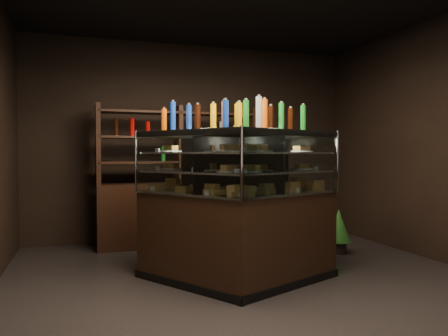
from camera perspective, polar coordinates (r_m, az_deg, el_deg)
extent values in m
plane|color=black|center=(4.64, 3.65, -14.71)|extent=(5.00, 5.00, 0.00)
cube|color=black|center=(6.83, -4.03, 3.38)|extent=(5.00, 0.02, 3.00)
cube|color=black|center=(2.31, 27.16, 5.88)|extent=(5.00, 0.02, 3.00)
cube|color=black|center=(5.85, 27.18, 3.40)|extent=(0.02, 5.00, 3.00)
cube|color=black|center=(4.58, 5.75, -9.06)|extent=(1.56, 1.19, 0.91)
cube|color=black|center=(4.68, 5.73, -14.08)|extent=(1.61, 1.23, 0.08)
cube|color=black|center=(4.50, 5.80, 4.48)|extent=(1.56, 1.19, 0.06)
cube|color=silver|center=(4.51, 5.77, -3.23)|extent=(1.49, 1.12, 0.02)
cube|color=silver|center=(4.50, 5.78, -0.50)|extent=(1.49, 1.12, 0.02)
cube|color=silver|center=(4.49, 5.79, 1.97)|extent=(1.49, 1.12, 0.02)
cube|color=white|center=(4.26, 9.31, 0.66)|extent=(1.29, 0.55, 0.65)
cylinder|color=silver|center=(4.82, 14.55, 0.78)|extent=(0.03, 0.03, 0.67)
cylinder|color=silver|center=(3.75, 2.34, 0.51)|extent=(0.03, 0.03, 0.67)
cube|color=black|center=(4.55, -2.16, -9.12)|extent=(1.35, 1.55, 0.91)
cube|color=black|center=(4.65, -2.15, -14.17)|extent=(1.39, 1.60, 0.08)
cube|color=black|center=(4.47, -2.18, 4.50)|extent=(1.35, 1.55, 0.06)
cube|color=silver|center=(4.48, -2.17, -3.25)|extent=(1.27, 1.48, 0.02)
cube|color=silver|center=(4.47, -2.17, -0.50)|extent=(1.27, 1.48, 0.02)
cube|color=silver|center=(4.46, -2.18, 1.98)|extent=(1.27, 1.48, 0.02)
cube|color=white|center=(4.20, -5.41, 0.66)|extent=(0.77, 1.18, 0.65)
cylinder|color=silver|center=(3.75, 2.34, 0.51)|extent=(0.03, 0.03, 0.67)
cylinder|color=silver|center=(4.72, -11.39, 0.78)|extent=(0.03, 0.03, 0.67)
cube|color=gold|center=(4.08, 0.45, -3.24)|extent=(0.20, 0.15, 0.06)
cube|color=gold|center=(4.34, 4.33, -2.92)|extent=(0.20, 0.15, 0.06)
cube|color=gold|center=(4.63, 7.75, -2.63)|extent=(0.20, 0.15, 0.06)
cube|color=gold|center=(4.93, 10.77, -2.37)|extent=(0.20, 0.15, 0.06)
cylinder|color=white|center=(4.13, 0.71, -0.47)|extent=(0.24, 0.24, 0.02)
cube|color=gold|center=(4.13, 0.71, 0.01)|extent=(0.19, 0.14, 0.05)
cylinder|color=white|center=(4.50, 5.78, -0.27)|extent=(0.24, 0.24, 0.02)
cube|color=gold|center=(4.50, 5.78, 0.17)|extent=(0.19, 0.14, 0.05)
cylinder|color=white|center=(4.90, 10.05, -0.11)|extent=(0.24, 0.24, 0.02)
cube|color=gold|center=(4.89, 10.06, 0.29)|extent=(0.19, 0.14, 0.05)
cylinder|color=white|center=(4.12, 0.71, 2.22)|extent=(0.24, 0.24, 0.02)
cube|color=gold|center=(4.12, 0.71, 2.70)|extent=(0.19, 0.14, 0.05)
cylinder|color=white|center=(4.49, 5.79, 2.19)|extent=(0.24, 0.24, 0.02)
cube|color=gold|center=(4.49, 5.79, 2.63)|extent=(0.19, 0.14, 0.05)
cylinder|color=white|center=(4.89, 10.07, 2.16)|extent=(0.24, 0.24, 0.02)
cube|color=gold|center=(4.89, 10.07, 2.56)|extent=(0.19, 0.14, 0.05)
cube|color=gold|center=(4.86, -7.66, -2.41)|extent=(0.17, 0.20, 0.06)
cube|color=gold|center=(4.58, -4.30, -2.66)|extent=(0.17, 0.20, 0.06)
cube|color=gold|center=(4.33, -0.52, -2.94)|extent=(0.17, 0.20, 0.06)
cube|color=gold|center=(4.09, 3.71, -3.23)|extent=(0.17, 0.20, 0.06)
cylinder|color=white|center=(4.83, -6.91, -0.12)|extent=(0.24, 0.24, 0.02)
cube|color=gold|center=(4.83, -6.92, 0.29)|extent=(0.16, 0.19, 0.05)
cylinder|color=white|center=(4.47, -2.17, -0.28)|extent=(0.24, 0.24, 0.02)
cube|color=gold|center=(4.47, -2.17, 0.16)|extent=(0.16, 0.19, 0.05)
cylinder|color=white|center=(4.14, 3.37, -0.46)|extent=(0.24, 0.24, 0.02)
cube|color=gold|center=(4.13, 3.37, 0.01)|extent=(0.16, 0.19, 0.05)
cylinder|color=white|center=(4.83, -6.92, 2.18)|extent=(0.24, 0.24, 0.02)
cube|color=gold|center=(4.83, -6.93, 2.58)|extent=(0.16, 0.19, 0.05)
cylinder|color=white|center=(4.46, -2.18, 2.20)|extent=(0.24, 0.24, 0.02)
cube|color=gold|center=(4.46, -2.18, 2.65)|extent=(0.16, 0.19, 0.05)
cylinder|color=white|center=(4.13, 3.37, 2.22)|extent=(0.24, 0.24, 0.02)
cube|color=gold|center=(4.13, 3.38, 2.70)|extent=(0.16, 0.19, 0.05)
cylinder|color=#B20C0A|center=(4.10, 0.13, 7.11)|extent=(0.06, 0.06, 0.28)
cylinder|color=silver|center=(4.12, 0.13, 9.19)|extent=(0.03, 0.03, 0.02)
cylinder|color=black|center=(4.21, 1.86, 6.97)|extent=(0.06, 0.06, 0.28)
cylinder|color=silver|center=(4.23, 1.86, 9.00)|extent=(0.03, 0.03, 0.02)
cylinder|color=silver|center=(4.33, 3.50, 6.84)|extent=(0.06, 0.06, 0.28)
cylinder|color=silver|center=(4.34, 3.51, 8.81)|extent=(0.03, 0.03, 0.02)
cylinder|color=#0F38B2|center=(4.45, 5.06, 6.70)|extent=(0.06, 0.06, 0.28)
cylinder|color=silver|center=(4.46, 5.07, 8.62)|extent=(0.03, 0.03, 0.02)
cylinder|color=#D8590A|center=(4.57, 6.53, 6.57)|extent=(0.06, 0.06, 0.28)
cylinder|color=silver|center=(4.58, 6.54, 8.44)|extent=(0.03, 0.03, 0.02)
cylinder|color=yellow|center=(4.69, 7.93, 6.44)|extent=(0.06, 0.06, 0.28)
cylinder|color=silver|center=(4.71, 7.94, 8.26)|extent=(0.03, 0.03, 0.02)
cylinder|color=#147223|center=(4.82, 9.25, 6.32)|extent=(0.06, 0.06, 0.28)
cylinder|color=silver|center=(4.83, 9.26, 8.09)|extent=(0.03, 0.03, 0.02)
cylinder|color=#B20C0A|center=(4.95, 10.50, 6.20)|extent=(0.06, 0.06, 0.28)
cylinder|color=silver|center=(4.96, 10.51, 7.92)|extent=(0.03, 0.03, 0.02)
cylinder|color=#B20C0A|center=(4.88, -7.40, 6.27)|extent=(0.06, 0.06, 0.28)
cylinder|color=silver|center=(4.90, -7.41, 8.02)|extent=(0.03, 0.03, 0.02)
cylinder|color=black|center=(4.76, -6.00, 6.38)|extent=(0.06, 0.06, 0.28)
cylinder|color=silver|center=(4.78, -6.01, 8.18)|extent=(0.03, 0.03, 0.02)
cylinder|color=silver|center=(4.65, -4.53, 6.50)|extent=(0.06, 0.06, 0.28)
cylinder|color=silver|center=(4.66, -4.54, 8.34)|extent=(0.03, 0.03, 0.02)
cylinder|color=#0F38B2|center=(4.53, -2.99, 6.62)|extent=(0.06, 0.06, 0.28)
cylinder|color=silver|center=(4.55, -2.99, 8.50)|extent=(0.03, 0.03, 0.02)
cylinder|color=#D8590A|center=(4.42, -1.36, 6.73)|extent=(0.06, 0.06, 0.28)
cylinder|color=silver|center=(4.44, -1.36, 8.66)|extent=(0.03, 0.03, 0.02)
cylinder|color=yellow|center=(4.32, 0.35, 6.85)|extent=(0.06, 0.06, 0.28)
cylinder|color=silver|center=(4.33, 0.35, 8.83)|extent=(0.03, 0.03, 0.02)
cylinder|color=#147223|center=(4.21, 2.14, 6.97)|extent=(0.06, 0.06, 0.28)
cylinder|color=silver|center=(4.23, 2.14, 8.99)|extent=(0.03, 0.03, 0.02)
cylinder|color=#B20C0A|center=(4.12, 4.02, 7.08)|extent=(0.06, 0.06, 0.28)
cylinder|color=silver|center=(4.13, 4.03, 9.16)|extent=(0.03, 0.03, 0.02)
cylinder|color=black|center=(6.08, 14.72, -10.00)|extent=(0.21, 0.21, 0.16)
cone|color=#1A5317|center=(6.02, 14.75, -7.27)|extent=(0.31, 0.31, 0.43)
cone|color=#1A5317|center=(6.00, 14.76, -5.92)|extent=(0.24, 0.24, 0.30)
cube|color=black|center=(6.38, -5.94, -5.98)|extent=(2.30, 0.45, 0.90)
cube|color=black|center=(6.18, -16.15, 2.99)|extent=(0.06, 0.38, 1.10)
cube|color=black|center=(6.32, -5.97, 3.04)|extent=(0.06, 0.38, 1.10)
cube|color=black|center=(6.65, 3.47, 2.99)|extent=(0.06, 0.38, 1.10)
cube|color=black|center=(6.32, -5.97, 0.77)|extent=(2.25, 0.41, 0.03)
cube|color=black|center=(6.32, -5.98, 3.94)|extent=(2.25, 0.41, 0.03)
cube|color=black|center=(6.35, -5.99, 7.10)|extent=(2.25, 0.41, 0.03)
cylinder|color=#B20C0A|center=(6.19, -13.87, 1.86)|extent=(0.06, 0.06, 0.22)
cylinder|color=black|center=(6.21, -11.87, 1.87)|extent=(0.06, 0.06, 0.22)
cylinder|color=silver|center=(6.24, -9.88, 1.88)|extent=(0.06, 0.06, 0.22)
cylinder|color=#0F38B2|center=(6.28, -7.91, 1.90)|extent=(0.06, 0.06, 0.22)
cylinder|color=#D8590A|center=(6.32, -5.97, 1.90)|extent=(0.06, 0.06, 0.22)
cylinder|color=yellow|center=(6.37, -4.06, 1.91)|extent=(0.06, 0.06, 0.22)
cylinder|color=#147223|center=(6.43, -2.17, 1.92)|extent=(0.06, 0.06, 0.22)
cylinder|color=#B20C0A|center=(6.49, -0.33, 1.92)|extent=(0.06, 0.06, 0.22)
cylinder|color=black|center=(6.57, 1.48, 1.92)|extent=(0.06, 0.06, 0.22)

